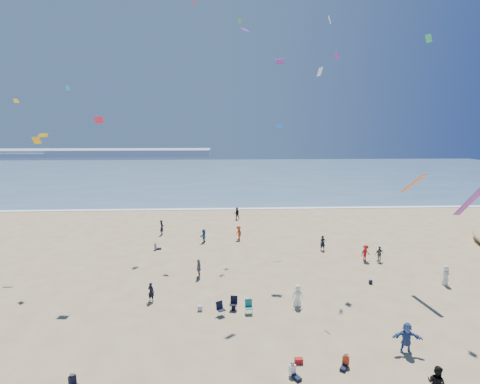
{
  "coord_description": "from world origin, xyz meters",
  "views": [
    {
      "loc": [
        0.86,
        -15.5,
        13.13
      ],
      "look_at": [
        2.0,
        8.0,
        9.14
      ],
      "focal_mm": 28.0,
      "sensor_mm": 36.0,
      "label": 1
    }
  ],
  "objects": [
    {
      "name": "ocean",
      "position": [
        0.0,
        95.0,
        0.03
      ],
      "size": [
        220.0,
        100.0,
        0.06
      ],
      "primitive_type": "cube",
      "color": "#476B84",
      "rests_on": "ground"
    },
    {
      "name": "chair_cluster",
      "position": [
        1.69,
        9.61,
        0.5
      ],
      "size": [
        2.74,
        1.57,
        1.0
      ],
      "color": "black",
      "rests_on": "ground"
    },
    {
      "name": "headland_near",
      "position": [
        -100.0,
        165.0,
        1.0
      ],
      "size": [
        40.0,
        14.0,
        2.0
      ],
      "primitive_type": "cube",
      "color": "#7A8EA8",
      "rests_on": "ground"
    },
    {
      "name": "navy_bag",
      "position": [
        13.51,
        14.19,
        0.17
      ],
      "size": [
        0.28,
        0.18,
        0.34
      ],
      "primitive_type": "cube",
      "color": "black",
      "rests_on": "ground"
    },
    {
      "name": "seated_group",
      "position": [
        0.87,
        6.07,
        0.42
      ],
      "size": [
        15.59,
        27.08,
        0.84
      ],
      "color": "white",
      "rests_on": "ground"
    },
    {
      "name": "surf_line",
      "position": [
        0.0,
        45.0,
        0.04
      ],
      "size": [
        220.0,
        1.2,
        0.08
      ],
      "primitive_type": "cube",
      "color": "white",
      "rests_on": "ground"
    },
    {
      "name": "headland_far",
      "position": [
        -60.0,
        170.0,
        1.6
      ],
      "size": [
        110.0,
        20.0,
        3.2
      ],
      "primitive_type": "cube",
      "color": "#7A8EA8",
      "rests_on": "ground"
    },
    {
      "name": "cooler",
      "position": [
        5.13,
        3.61,
        0.15
      ],
      "size": [
        0.45,
        0.3,
        0.3
      ],
      "primitive_type": "cube",
      "color": "#A61717",
      "rests_on": "ground"
    },
    {
      "name": "white_tote",
      "position": [
        -0.82,
        10.11,
        0.2
      ],
      "size": [
        0.35,
        0.2,
        0.4
      ],
      "primitive_type": "cube",
      "color": "silver",
      "rests_on": "ground"
    },
    {
      "name": "kites_aloft",
      "position": [
        8.63,
        13.27,
        15.16
      ],
      "size": [
        49.26,
        36.35,
        23.95
      ],
      "color": "#1F9AE2",
      "rests_on": "ground"
    },
    {
      "name": "black_backpack",
      "position": [
        1.62,
        9.99,
        0.19
      ],
      "size": [
        0.3,
        0.22,
        0.38
      ],
      "primitive_type": "cube",
      "color": "black",
      "rests_on": "ground"
    },
    {
      "name": "standing_flyers",
      "position": [
        5.17,
        15.88,
        0.86
      ],
      "size": [
        34.13,
        39.43,
        1.87
      ],
      "color": "black",
      "rests_on": "ground"
    }
  ]
}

